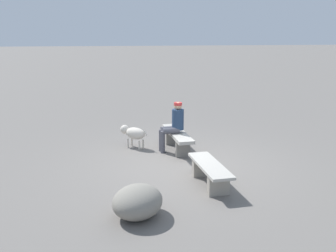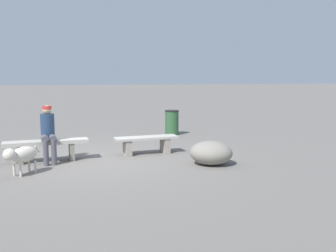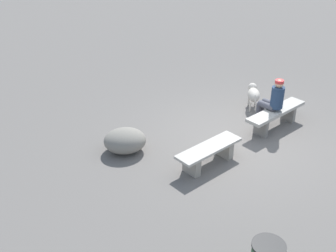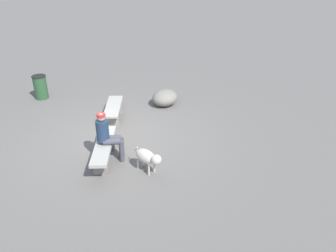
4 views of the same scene
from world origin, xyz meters
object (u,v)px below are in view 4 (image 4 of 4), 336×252
object	(u,v)px
seated_person	(108,134)
dog	(148,157)
bench_left	(114,110)
bench_right	(104,148)
boulder	(165,98)
trash_bin	(41,87)

from	to	relation	value
seated_person	dog	distance (m)	1.11
bench_left	bench_right	size ratio (longest dim) A/B	0.85
bench_left	dog	bearing A→B (deg)	21.57
dog	boulder	distance (m)	3.75
dog	trash_bin	world-z (taller)	trash_bin
bench_right	seated_person	world-z (taller)	seated_person
dog	seated_person	bearing A→B (deg)	-163.61
boulder	bench_left	bearing A→B (deg)	-58.05
dog	bench_right	bearing A→B (deg)	-159.00
bench_right	boulder	distance (m)	3.58
seated_person	trash_bin	world-z (taller)	seated_person
bench_right	dog	distance (m)	1.14
bench_right	boulder	bearing A→B (deg)	155.58
seated_person	dog	bearing A→B (deg)	58.89
dog	boulder	world-z (taller)	dog
bench_right	trash_bin	distance (m)	4.75
trash_bin	boulder	world-z (taller)	trash_bin
seated_person	boulder	size ratio (longest dim) A/B	1.37
trash_bin	boulder	bearing A→B (deg)	80.74
seated_person	dog	size ratio (longest dim) A/B	1.85
bench_right	seated_person	xyz separation A→B (m)	(-0.04, 0.11, 0.35)
bench_left	trash_bin	bearing A→B (deg)	-121.75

